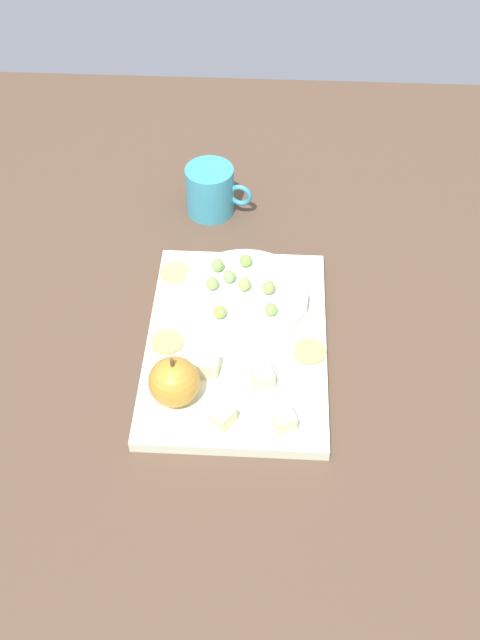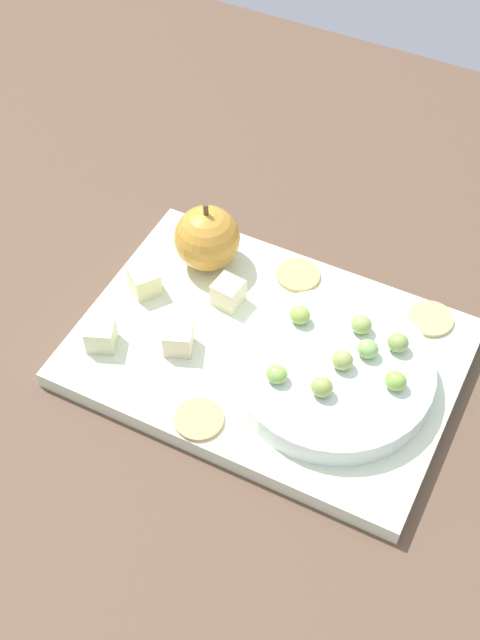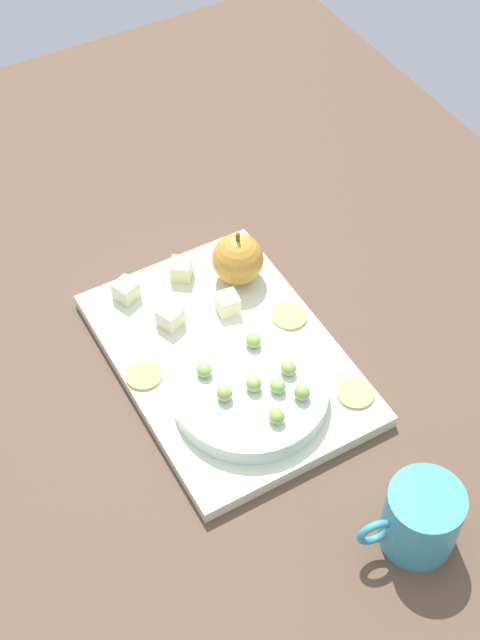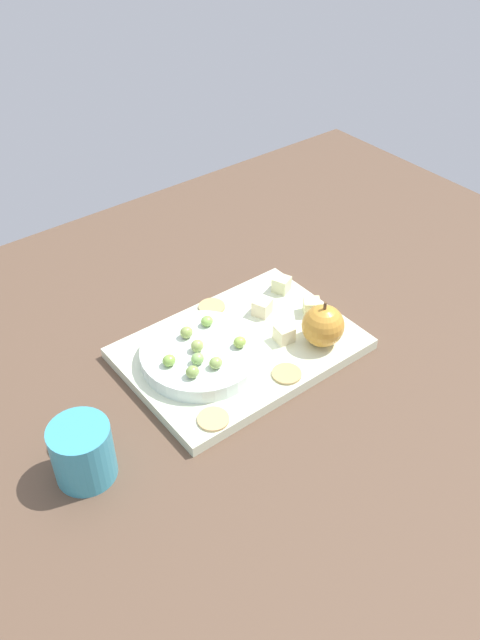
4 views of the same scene
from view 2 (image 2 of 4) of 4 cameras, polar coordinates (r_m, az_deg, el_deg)
name	(u,v)px [view 2 (image 2 of 4)]	position (r cm, az deg, el deg)	size (l,w,h in cm)	color
table	(271,361)	(85.21, 2.08, -2.72)	(145.89, 107.79, 3.19)	brown
platter	(266,352)	(82.69, 1.71, -2.14)	(35.38, 24.93, 1.81)	silver
serving_dish	(333,373)	(79.07, 6.15, -3.46)	(18.18, 18.18, 2.38)	silver
apple_whole	(207,238)	(86.92, -2.17, 5.38)	(6.61, 6.61, 6.61)	gold
apple_stem	(206,209)	(84.21, -2.25, 7.26)	(0.50, 0.50, 1.20)	brown
cheese_cube_0	(178,339)	(81.04, -4.07, -1.25)	(2.62, 2.62, 2.62)	beige
cheese_cube_1	(101,335)	(82.15, -9.12, -1.00)	(2.62, 2.62, 2.62)	beige
cheese_cube_2	(228,293)	(84.56, -0.79, 1.80)	(2.62, 2.62, 2.62)	beige
cheese_cube_3	(147,279)	(86.26, -6.15, 2.69)	(2.62, 2.62, 2.62)	beige
cracker_0	(430,319)	(85.82, 12.38, 0.07)	(4.43, 4.43, 0.40)	tan
cracker_1	(199,420)	(77.02, -2.71, -6.54)	(4.43, 4.43, 0.40)	tan
cracker_2	(298,275)	(87.81, 3.84, 2.95)	(4.43, 4.43, 0.40)	tan
grape_0	(368,349)	(78.51, 8.37, -1.88)	(1.98, 1.78, 1.73)	#8FBD62
grape_1	(361,325)	(80.19, 7.96, -0.30)	(1.98, 1.78, 1.75)	#93B158
grape_2	(322,387)	(75.42, 5.39, -4.41)	(1.98, 1.78, 1.87)	#93AB52
grape_3	(277,374)	(76.14, 2.42, -3.56)	(1.98, 1.78, 1.60)	#8CBD52
grape_4	(396,381)	(76.76, 10.17, -3.95)	(1.98, 1.78, 1.73)	#8AB74A
grape_5	(300,315)	(80.37, 3.96, 0.32)	(1.98, 1.78, 1.70)	#96B74B
grape_6	(398,343)	(79.32, 10.32, -1.47)	(1.98, 1.78, 1.83)	#8BAA52
grape_7	(342,360)	(77.34, 6.72, -2.63)	(1.98, 1.78, 1.87)	#9DB05A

